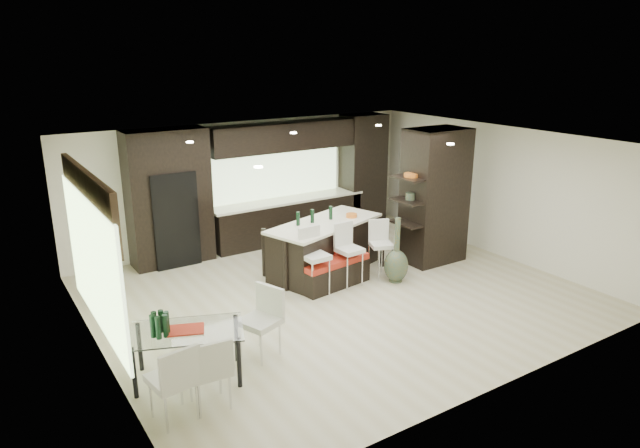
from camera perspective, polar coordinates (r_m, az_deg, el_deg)
ground at (r=10.18m, az=1.85°, el=-7.04°), size 8.00×8.00×0.00m
back_wall at (r=12.64m, az=-7.18°, el=4.11°), size 8.00×0.02×2.70m
left_wall at (r=8.22m, az=-21.69°, el=-4.15°), size 0.02×7.00×2.70m
right_wall at (r=12.36m, az=17.37°, el=3.16°), size 0.02×7.00×2.70m
ceiling at (r=9.40m, az=2.01°, el=8.15°), size 8.00×7.00×0.02m
window_left at (r=8.42m, az=-21.71°, el=-3.68°), size 0.04×3.20×1.90m
window_back at (r=12.83m, az=-4.72°, el=5.29°), size 3.40×0.04×1.20m
stone_accent at (r=8.17m, az=-22.19°, el=2.29°), size 0.08×3.00×0.80m
ceiling_spots at (r=9.61m, az=1.15°, el=8.23°), size 4.00×3.00×0.02m
back_cabinetry at (r=12.57m, az=-4.47°, el=4.13°), size 6.80×0.68×2.70m
refrigerator at (r=11.72m, az=-14.66°, el=0.62°), size 0.90×0.68×1.90m
partition_column at (r=11.61m, az=11.39°, el=2.75°), size 1.20×0.80×2.70m
kitchen_island at (r=11.02m, az=0.46°, el=-2.30°), size 2.60×1.71×1.00m
stool_left at (r=10.00m, az=-0.45°, el=-4.46°), size 0.44×0.44×0.97m
stool_mid at (r=10.40m, az=2.96°, el=-3.72°), size 0.44×0.44×0.94m
stool_right at (r=10.84m, az=6.09°, el=-3.07°), size 0.50×0.50×0.88m
bench at (r=10.44m, az=1.26°, el=-4.80°), size 1.46×0.73×0.54m
floor_vase at (r=10.59m, az=7.68°, el=-2.60°), size 0.46×0.46×1.24m
dining_table at (r=7.81m, az=-13.05°, el=-12.59°), size 1.64×1.29×0.69m
chair_near at (r=7.18m, az=-11.02°, el=-14.47°), size 0.51×0.51×0.88m
chair_far at (r=7.04m, az=-14.52°, el=-15.25°), size 0.56×0.56×0.91m
chair_end at (r=8.11m, az=-6.04°, el=-10.14°), size 0.64×0.64×0.92m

